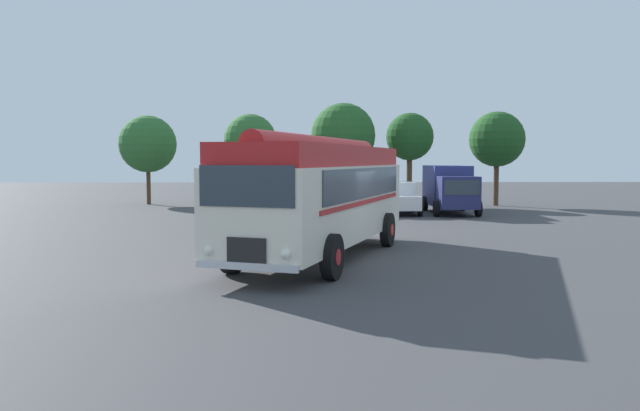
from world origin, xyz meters
The scene contains 11 objects.
ground_plane centered at (0.00, 0.00, 0.00)m, with size 120.00×120.00×0.00m, color #3D3D3F.
vintage_bus centered at (-0.42, 0.09, 1.89)m, with size 5.83×10.31×3.49m.
car_near_left centered at (-1.17, 14.15, 0.85)m, with size 2.13×4.28×1.66m.
car_mid_left centered at (1.24, 14.53, 0.85)m, with size 2.41×4.40×1.66m.
car_mid_right centered at (4.12, 14.48, 0.85)m, with size 2.07×4.26×1.66m.
box_van centered at (6.86, 15.03, 1.36)m, with size 2.48×5.83×2.50m.
tree_far_left centered at (-10.54, 21.94, 3.81)m, with size 3.58×3.58×5.60m.
tree_left_of_centre centered at (-4.07, 21.78, 3.98)m, with size 3.29×3.29×5.69m.
tree_centre centered at (1.48, 19.95, 4.34)m, with size 3.90×3.90×6.24m.
tree_right_of_centre centered at (5.81, 21.26, 4.23)m, with size 2.97×2.97×5.75m.
tree_far_right centered at (11.00, 20.06, 4.10)m, with size 3.37×3.37×5.76m.
Camera 1 is at (-1.01, -17.75, 2.83)m, focal length 35.00 mm.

